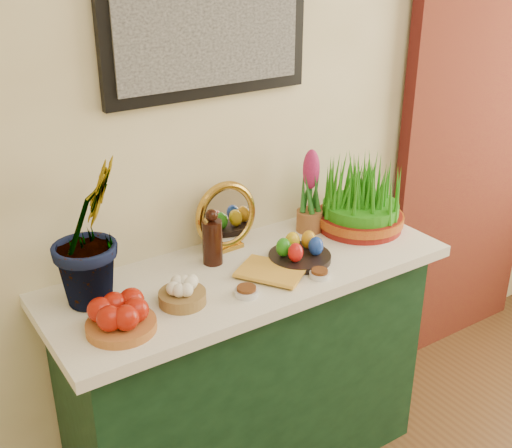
{
  "coord_description": "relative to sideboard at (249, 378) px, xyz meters",
  "views": [
    {
      "loc": [
        -1.16,
        0.39,
        1.93
      ],
      "look_at": [
        -0.11,
        1.95,
        1.07
      ],
      "focal_mm": 45.0,
      "sensor_mm": 36.0,
      "label": 1
    }
  ],
  "objects": [
    {
      "name": "book",
      "position": [
        -0.03,
        -0.13,
        0.48
      ],
      "size": [
        0.23,
        0.25,
        0.03
      ],
      "primitive_type": "imported",
      "rotation": [
        0.0,
        0.0,
        0.57
      ],
      "color": "gold",
      "rests_on": "tablecloth"
    },
    {
      "name": "hyacinth_pink",
      "position": [
        0.36,
        0.12,
        0.61
      ],
      "size": [
        0.1,
        0.1,
        0.32
      ],
      "color": "brown",
      "rests_on": "tablecloth"
    },
    {
      "name": "tablecloth",
      "position": [
        0.0,
        0.0,
        0.45
      ],
      "size": [
        1.4,
        0.55,
        0.04
      ],
      "primitive_type": "cube",
      "color": "beige",
      "rests_on": "sideboard"
    },
    {
      "name": "spice_dish_right",
      "position": [
        0.16,
        -0.19,
        0.48
      ],
      "size": [
        0.07,
        0.07,
        0.03
      ],
      "color": "silver",
      "rests_on": "tablecloth"
    },
    {
      "name": "vinegar_cruet",
      "position": [
        -0.08,
        0.09,
        0.55
      ],
      "size": [
        0.07,
        0.07,
        0.2
      ],
      "color": "black",
      "rests_on": "tablecloth"
    },
    {
      "name": "hyacinth_green",
      "position": [
        -0.5,
        0.09,
        0.76
      ],
      "size": [
        0.39,
        0.37,
        0.6
      ],
      "primitive_type": "imported",
      "rotation": [
        0.0,
        0.0,
        0.56
      ],
      "color": "#236920",
      "rests_on": "tablecloth"
    },
    {
      "name": "wheatgrass_sabzeh",
      "position": [
        0.53,
        0.03,
        0.59
      ],
      "size": [
        0.33,
        0.33,
        0.27
      ],
      "color": "maroon",
      "rests_on": "tablecloth"
    },
    {
      "name": "egg_plate",
      "position": [
        0.18,
        -0.06,
        0.5
      ],
      "size": [
        0.24,
        0.24,
        0.09
      ],
      "color": "black",
      "rests_on": "tablecloth"
    },
    {
      "name": "spice_dish_left",
      "position": [
        -0.1,
        -0.15,
        0.48
      ],
      "size": [
        0.08,
        0.08,
        0.03
      ],
      "color": "silver",
      "rests_on": "tablecloth"
    },
    {
      "name": "garlic_basket",
      "position": [
        -0.29,
        -0.08,
        0.5
      ],
      "size": [
        0.16,
        0.16,
        0.08
      ],
      "color": "olive",
      "rests_on": "tablecloth"
    },
    {
      "name": "apple_bowl",
      "position": [
        -0.51,
        -0.12,
        0.51
      ],
      "size": [
        0.27,
        0.27,
        0.1
      ],
      "color": "#A55E29",
      "rests_on": "tablecloth"
    },
    {
      "name": "sideboard",
      "position": [
        0.0,
        0.0,
        0.0
      ],
      "size": [
        1.3,
        0.45,
        0.85
      ],
      "primitive_type": "cube",
      "color": "#14371D",
      "rests_on": "ground"
    },
    {
      "name": "mirror",
      "position": [
        0.02,
        0.17,
        0.59
      ],
      "size": [
        0.25,
        0.08,
        0.25
      ],
      "color": "#B4862F",
      "rests_on": "tablecloth"
    }
  ]
}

